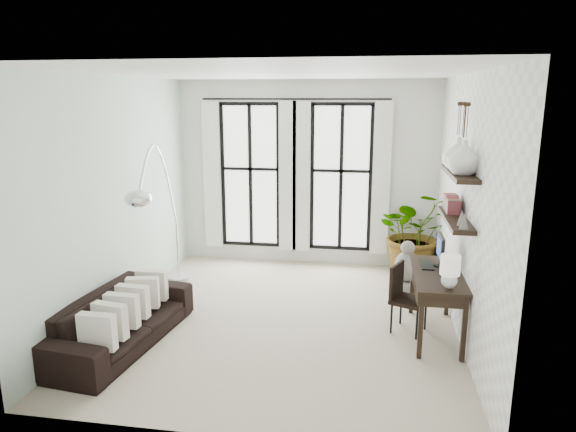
% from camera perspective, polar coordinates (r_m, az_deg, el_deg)
% --- Properties ---
extents(floor, '(5.00, 5.00, 0.00)m').
position_cam_1_polar(floor, '(7.05, -0.56, -11.35)').
color(floor, '#BCAF95').
rests_on(floor, ground).
extents(ceiling, '(5.00, 5.00, 0.00)m').
position_cam_1_polar(ceiling, '(6.42, -0.63, 15.62)').
color(ceiling, white).
rests_on(ceiling, wall_back).
extents(wall_left, '(0.00, 5.00, 5.00)m').
position_cam_1_polar(wall_left, '(7.27, -18.37, 1.99)').
color(wall_left, silver).
rests_on(wall_left, floor).
extents(wall_right, '(0.00, 5.00, 5.00)m').
position_cam_1_polar(wall_right, '(6.56, 19.16, 0.78)').
color(wall_right, white).
rests_on(wall_right, floor).
extents(wall_back, '(4.50, 0.00, 4.50)m').
position_cam_1_polar(wall_back, '(8.99, 2.10, 4.68)').
color(wall_back, white).
rests_on(wall_back, floor).
extents(windows, '(3.26, 0.13, 2.65)m').
position_cam_1_polar(windows, '(8.95, 0.77, 4.39)').
color(windows, white).
rests_on(windows, wall_back).
extents(wall_shelves, '(0.25, 1.30, 0.60)m').
position_cam_1_polar(wall_shelves, '(6.39, 18.20, 1.70)').
color(wall_shelves, black).
rests_on(wall_shelves, wall_right).
extents(sofa, '(1.09, 2.24, 0.63)m').
position_cam_1_polar(sofa, '(6.58, -18.08, -10.89)').
color(sofa, black).
rests_on(sofa, floor).
extents(throw_pillows, '(0.40, 1.52, 0.40)m').
position_cam_1_polar(throw_pillows, '(6.47, -17.40, -9.50)').
color(throw_pillows, beige).
rests_on(throw_pillows, sofa).
extents(plant, '(1.56, 1.44, 1.44)m').
position_cam_1_polar(plant, '(8.79, 13.94, -1.75)').
color(plant, '#2D7228').
rests_on(plant, floor).
extents(desk, '(0.59, 1.39, 1.21)m').
position_cam_1_polar(desk, '(6.54, 16.26, -6.74)').
color(desk, black).
rests_on(desk, floor).
extents(desk_chair, '(0.54, 0.54, 0.87)m').
position_cam_1_polar(desk_chair, '(6.71, 12.73, -8.39)').
color(desk_chair, black).
rests_on(desk_chair, floor).
extents(arc_lamp, '(0.73, 2.42, 2.33)m').
position_cam_1_polar(arc_lamp, '(7.07, -14.23, 3.75)').
color(arc_lamp, silver).
rests_on(arc_lamp, floor).
extents(buddha, '(0.43, 0.43, 0.77)m').
position_cam_1_polar(buddha, '(8.17, 13.05, -5.74)').
color(buddha, slate).
rests_on(buddha, floor).
extents(vase_a, '(0.37, 0.37, 0.38)m').
position_cam_1_polar(vase_a, '(6.03, 18.98, 6.18)').
color(vase_a, white).
rests_on(vase_a, shelf_upper).
extents(vase_b, '(0.37, 0.37, 0.38)m').
position_cam_1_polar(vase_b, '(6.42, 18.40, 6.61)').
color(vase_b, white).
rests_on(vase_b, shelf_upper).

